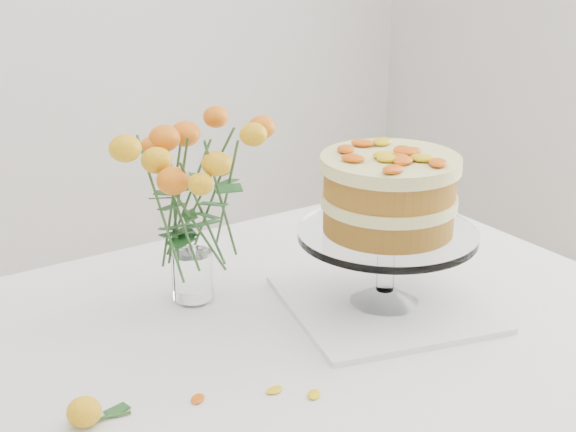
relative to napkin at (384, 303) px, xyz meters
name	(u,v)px	position (x,y,z in m)	size (l,w,h in m)	color
table	(238,391)	(-0.28, 0.02, -0.09)	(1.43, 0.93, 0.76)	tan
napkin	(384,303)	(0.00, 0.00, 0.00)	(0.32, 0.32, 0.01)	white
cake_stand	(389,202)	(0.00, 0.00, 0.18)	(0.30, 0.30, 0.27)	white
rose_vase	(188,186)	(-0.26, 0.20, 0.20)	(0.27, 0.27, 0.36)	white
loose_rose_near	(84,412)	(-0.55, -0.05, 0.01)	(0.08, 0.05, 0.04)	yellow
stray_petal_a	(198,399)	(-0.40, -0.08, 0.00)	(0.03, 0.02, 0.00)	yellow
stray_petal_b	(274,390)	(-0.30, -0.12, 0.00)	(0.03, 0.02, 0.00)	yellow
stray_petal_c	(314,395)	(-0.26, -0.16, 0.00)	(0.03, 0.02, 0.00)	yellow
stray_petal_d	(87,414)	(-0.54, -0.03, 0.00)	(0.03, 0.02, 0.00)	yellow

